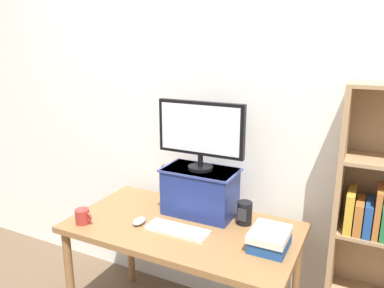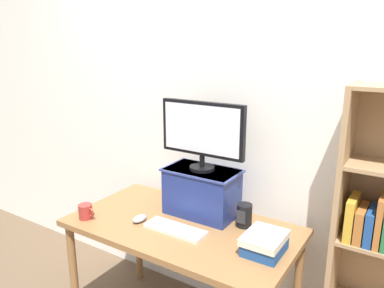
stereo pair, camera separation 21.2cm
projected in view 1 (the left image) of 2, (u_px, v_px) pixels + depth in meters
The scene contains 9 objects.
back_wall at pixel (216, 120), 2.46m from camera, with size 7.00×0.08×2.60m.
desk at pixel (183, 238), 2.21m from camera, with size 1.34×0.72×0.76m.
riser_box at pixel (200, 191), 2.30m from camera, with size 0.45×0.27×0.29m.
computer_monitor at pixel (200, 131), 2.20m from camera, with size 0.54×0.15×0.41m.
keyboard at pixel (178, 230), 2.10m from camera, with size 0.36×0.12×0.02m.
computer_mouse at pixel (139, 221), 2.20m from camera, with size 0.06×0.10×0.04m.
book_stack at pixel (270, 239), 1.93m from camera, with size 0.19×0.23×0.10m.
coffee_mug at pixel (83, 216), 2.20m from camera, with size 0.11×0.08×0.09m.
desk_speaker at pixel (244, 213), 2.19m from camera, with size 0.09×0.09×0.14m.
Camera 1 is at (0.94, -1.75, 1.79)m, focal length 35.00 mm.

